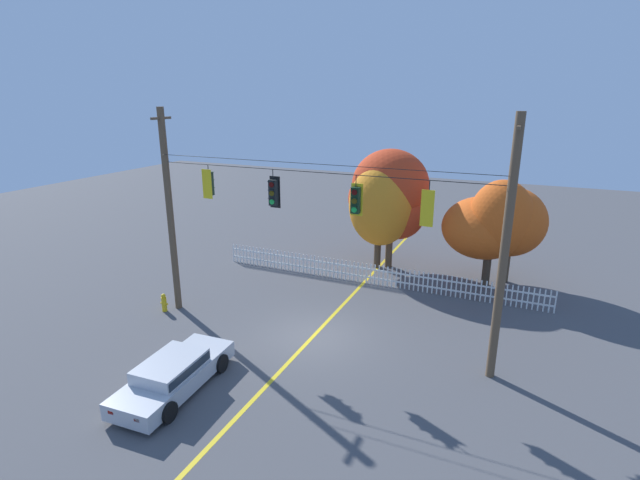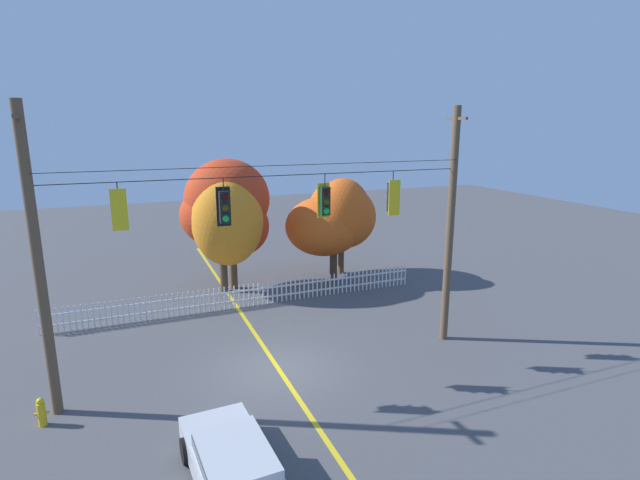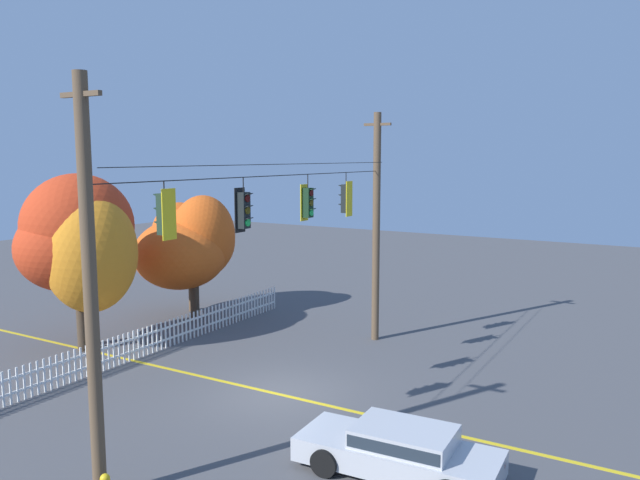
# 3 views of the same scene
# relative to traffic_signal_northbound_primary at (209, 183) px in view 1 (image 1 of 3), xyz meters

# --- Properties ---
(ground) EXTENTS (80.00, 80.00, 0.00)m
(ground) POSITION_rel_traffic_signal_northbound_primary_xyz_m (4.54, 0.01, -5.83)
(ground) COLOR #4C4C4F
(lane_centerline_stripe) EXTENTS (0.16, 36.00, 0.01)m
(lane_centerline_stripe) POSITION_rel_traffic_signal_northbound_primary_xyz_m (4.54, 0.01, -5.83)
(lane_centerline_stripe) COLOR gold
(lane_centerline_stripe) RESTS_ON ground
(signal_support_span) EXTENTS (13.67, 1.10, 8.77)m
(signal_support_span) POSITION_rel_traffic_signal_northbound_primary_xyz_m (4.54, 0.01, -1.37)
(signal_support_span) COLOR brown
(signal_support_span) RESTS_ON ground
(traffic_signal_northbound_primary) EXTENTS (0.43, 0.38, 1.34)m
(traffic_signal_northbound_primary) POSITION_rel_traffic_signal_northbound_primary_xyz_m (0.00, 0.00, 0.00)
(traffic_signal_northbound_primary) COLOR black
(traffic_signal_eastbound_side) EXTENTS (0.43, 0.38, 1.49)m
(traffic_signal_eastbound_side) POSITION_rel_traffic_signal_northbound_primary_xyz_m (2.93, 0.02, -0.13)
(traffic_signal_eastbound_side) COLOR black
(traffic_signal_northbound_secondary) EXTENTS (0.43, 0.38, 1.46)m
(traffic_signal_northbound_secondary) POSITION_rel_traffic_signal_northbound_primary_xyz_m (6.22, 0.02, -0.13)
(traffic_signal_northbound_secondary) COLOR black
(traffic_signal_westbound_side) EXTENTS (0.43, 0.38, 1.52)m
(traffic_signal_westbound_side) POSITION_rel_traffic_signal_northbound_primary_xyz_m (8.75, -0.00, -0.15)
(traffic_signal_westbound_side) COLOR black
(white_picket_fence) EXTENTS (16.81, 0.06, 1.05)m
(white_picket_fence) POSITION_rel_traffic_signal_northbound_primary_xyz_m (4.99, 6.27, -5.30)
(white_picket_fence) COLOR white
(white_picket_fence) RESTS_ON ground
(autumn_maple_near_fence) EXTENTS (3.45, 4.04, 6.30)m
(autumn_maple_near_fence) POSITION_rel_traffic_signal_northbound_primary_xyz_m (4.68, 8.68, -1.93)
(autumn_maple_near_fence) COLOR #473828
(autumn_maple_near_fence) RESTS_ON ground
(autumn_maple_mid) EXTENTS (4.39, 3.90, 6.52)m
(autumn_maple_mid) POSITION_rel_traffic_signal_northbound_primary_xyz_m (4.87, 9.19, -1.80)
(autumn_maple_mid) COLOR brown
(autumn_maple_mid) RESTS_ON ground
(autumn_oak_far_east) EXTENTS (4.33, 4.02, 5.44)m
(autumn_oak_far_east) POSITION_rel_traffic_signal_northbound_primary_xyz_m (10.15, 8.59, -2.70)
(autumn_oak_far_east) COLOR #473828
(autumn_oak_far_east) RESTS_ON ground
(autumn_maple_far_west) EXTENTS (3.63, 3.67, 5.07)m
(autumn_maple_far_west) POSITION_rel_traffic_signal_northbound_primary_xyz_m (10.90, 9.14, -2.46)
(autumn_maple_far_west) COLOR brown
(autumn_maple_far_west) RESTS_ON ground
(parked_car) EXTENTS (2.06, 4.65, 1.15)m
(parked_car) POSITION_rel_traffic_signal_northbound_primary_xyz_m (1.92, -5.03, -5.22)
(parked_car) COLOR #B7BABF
(parked_car) RESTS_ON ground
(fire_hydrant) EXTENTS (0.38, 0.22, 0.83)m
(fire_hydrant) POSITION_rel_traffic_signal_northbound_primary_xyz_m (-2.47, -0.54, -5.42)
(fire_hydrant) COLOR gold
(fire_hydrant) RESTS_ON ground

